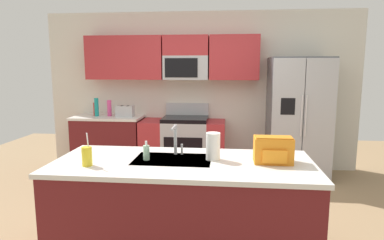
# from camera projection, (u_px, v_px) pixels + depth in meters

# --- Properties ---
(ground_plane) EXTENTS (9.00, 9.00, 0.00)m
(ground_plane) POSITION_uv_depth(u_px,v_px,m) (184.00, 221.00, 3.76)
(ground_plane) COLOR #997A56
(ground_plane) RESTS_ON ground
(kitchen_wall_unit) EXTENTS (5.20, 0.43, 2.60)m
(kitchen_wall_unit) POSITION_uv_depth(u_px,v_px,m) (191.00, 81.00, 5.58)
(kitchen_wall_unit) COLOR silver
(kitchen_wall_unit) RESTS_ON ground
(back_counter) EXTENTS (1.13, 0.63, 0.90)m
(back_counter) POSITION_uv_depth(u_px,v_px,m) (109.00, 142.00, 5.61)
(back_counter) COLOR maroon
(back_counter) RESTS_ON ground
(range_oven) EXTENTS (1.36, 0.61, 1.10)m
(range_oven) POSITION_uv_depth(u_px,v_px,m) (183.00, 145.00, 5.48)
(range_oven) COLOR #B7BABF
(range_oven) RESTS_ON ground
(refrigerator) EXTENTS (0.90, 0.76, 1.85)m
(refrigerator) POSITION_uv_depth(u_px,v_px,m) (298.00, 118.00, 5.15)
(refrigerator) COLOR #4C4F54
(refrigerator) RESTS_ON ground
(island_counter) EXTENTS (2.25, 0.96, 0.90)m
(island_counter) POSITION_uv_depth(u_px,v_px,m) (183.00, 210.00, 2.97)
(island_counter) COLOR maroon
(island_counter) RESTS_ON ground
(toaster) EXTENTS (0.28, 0.16, 0.18)m
(toaster) POSITION_uv_depth(u_px,v_px,m) (125.00, 111.00, 5.44)
(toaster) COLOR #B7BABF
(toaster) RESTS_ON back_counter
(pepper_mill) EXTENTS (0.05, 0.05, 0.22)m
(pepper_mill) POSITION_uv_depth(u_px,v_px,m) (95.00, 109.00, 5.54)
(pepper_mill) COLOR #B2332D
(pepper_mill) RESTS_ON back_counter
(bottle_pink) EXTENTS (0.07, 0.07, 0.26)m
(bottle_pink) POSITION_uv_depth(u_px,v_px,m) (109.00, 108.00, 5.52)
(bottle_pink) COLOR #EA4C93
(bottle_pink) RESTS_ON back_counter
(bottle_teal) EXTENTS (0.07, 0.07, 0.30)m
(bottle_teal) POSITION_uv_depth(u_px,v_px,m) (97.00, 107.00, 5.50)
(bottle_teal) COLOR teal
(bottle_teal) RESTS_ON back_counter
(sink_faucet) EXTENTS (0.08, 0.21, 0.28)m
(sink_faucet) POSITION_uv_depth(u_px,v_px,m) (176.00, 137.00, 3.07)
(sink_faucet) COLOR #B7BABF
(sink_faucet) RESTS_ON island_counter
(drink_cup_yellow) EXTENTS (0.08, 0.08, 0.28)m
(drink_cup_yellow) POSITION_uv_depth(u_px,v_px,m) (87.00, 156.00, 2.75)
(drink_cup_yellow) COLOR yellow
(drink_cup_yellow) RESTS_ON island_counter
(soap_dispenser) EXTENTS (0.06, 0.06, 0.17)m
(soap_dispenser) POSITION_uv_depth(u_px,v_px,m) (146.00, 152.00, 2.93)
(soap_dispenser) COLOR #A5D8B2
(soap_dispenser) RESTS_ON island_counter
(paper_towel_roll) EXTENTS (0.12, 0.12, 0.24)m
(paper_towel_roll) POSITION_uv_depth(u_px,v_px,m) (213.00, 146.00, 2.93)
(paper_towel_roll) COLOR white
(paper_towel_roll) RESTS_ON island_counter
(backpack) EXTENTS (0.32, 0.22, 0.23)m
(backpack) POSITION_uv_depth(u_px,v_px,m) (273.00, 149.00, 2.84)
(backpack) COLOR orange
(backpack) RESTS_ON island_counter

